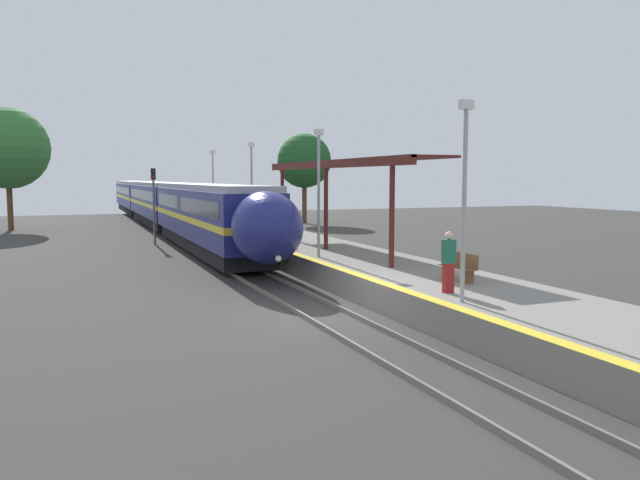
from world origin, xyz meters
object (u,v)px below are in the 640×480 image
at_px(railway_signal, 154,199).
at_px(lamppost_far, 252,183).
at_px(lamppost_near, 464,187).
at_px(person_waiting, 449,261).
at_px(train, 160,202).
at_px(platform_bench, 460,266).
at_px(lamppost_farthest, 213,182).
at_px(lamppost_mid, 319,184).

bearing_deg(railway_signal, lamppost_far, -53.60).
bearing_deg(lamppost_near, person_waiting, 72.42).
bearing_deg(train, lamppost_near, -86.58).
relative_size(railway_signal, lamppost_near, 0.92).
bearing_deg(platform_bench, train, 96.60).
height_order(train, lamppost_farthest, lamppost_farthest).
distance_m(train, lamppost_near, 40.75).
relative_size(person_waiting, lamppost_near, 0.33).
bearing_deg(lamppost_far, lamppost_farthest, 90.00).
distance_m(platform_bench, lamppost_farthest, 27.95).
distance_m(platform_bench, lamppost_mid, 7.97).
distance_m(lamppost_far, lamppost_farthest, 10.23).
bearing_deg(railway_signal, platform_bench, -74.60).
height_order(platform_bench, person_waiting, person_waiting).
relative_size(train, lamppost_far, 12.56).
height_order(platform_bench, lamppost_near, lamppost_near).
bearing_deg(person_waiting, lamppost_near, -107.58).
distance_m(train, railway_signal, 14.09).
height_order(platform_bench, railway_signal, railway_signal).
xyz_separation_m(lamppost_far, lamppost_farthest, (0.00, 10.23, 0.00)).
height_order(platform_bench, lamppost_mid, lamppost_mid).
relative_size(platform_bench, lamppost_far, 0.30).
bearing_deg(lamppost_far, lamppost_mid, -90.00).
xyz_separation_m(person_waiting, lamppost_near, (-0.40, -1.26, 2.09)).
relative_size(lamppost_far, lamppost_farthest, 1.00).
distance_m(person_waiting, lamppost_near, 2.48).
relative_size(train, railway_signal, 13.72).
relative_size(train, lamppost_mid, 12.56).
bearing_deg(train, railway_signal, -98.97).
bearing_deg(lamppost_farthest, railway_signal, -139.47).
bearing_deg(person_waiting, railway_signal, 101.16).
distance_m(platform_bench, lamppost_far, 17.83).
distance_m(railway_signal, lamppost_farthest, 6.17).
xyz_separation_m(person_waiting, lamppost_mid, (-0.40, 8.97, 2.09)).
xyz_separation_m(lamppost_mid, lamppost_farthest, (0.00, 20.47, 0.00)).
distance_m(railway_signal, lamppost_near, 27.16).
bearing_deg(railway_signal, train, 81.03).
xyz_separation_m(train, railway_signal, (-2.20, -13.90, 0.71)).
relative_size(platform_bench, person_waiting, 0.89).
bearing_deg(lamppost_farthest, platform_bench, -86.02).
bearing_deg(person_waiting, lamppost_far, 91.19).
distance_m(person_waiting, lamppost_far, 19.32).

